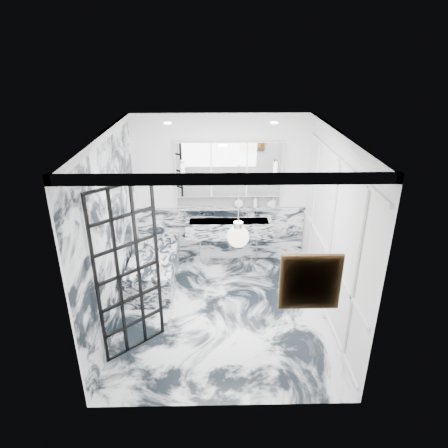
{
  "coord_description": "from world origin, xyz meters",
  "views": [
    {
      "loc": [
        -0.08,
        -5.19,
        3.84
      ],
      "look_at": [
        0.04,
        0.5,
        1.29
      ],
      "focal_mm": 32.0,
      "sensor_mm": 36.0,
      "label": 1
    }
  ],
  "objects_px": {
    "crittall_door": "(129,273)",
    "mirror_cabinet": "(229,169)",
    "trough_sink": "(229,228)",
    "bathtub": "(154,268)"
  },
  "relations": [
    {
      "from": "crittall_door",
      "to": "mirror_cabinet",
      "type": "bearing_deg",
      "value": 19.34
    },
    {
      "from": "trough_sink",
      "to": "bathtub",
      "type": "xyz_separation_m",
      "value": [
        -1.33,
        -0.66,
        -0.45
      ]
    },
    {
      "from": "trough_sink",
      "to": "mirror_cabinet",
      "type": "distance_m",
      "value": 1.1
    },
    {
      "from": "crittall_door",
      "to": "bathtub",
      "type": "relative_size",
      "value": 1.43
    },
    {
      "from": "crittall_door",
      "to": "bathtub",
      "type": "height_order",
      "value": "crittall_door"
    },
    {
      "from": "crittall_door",
      "to": "mirror_cabinet",
      "type": "relative_size",
      "value": 1.24
    },
    {
      "from": "trough_sink",
      "to": "mirror_cabinet",
      "type": "xyz_separation_m",
      "value": [
        -0.0,
        0.17,
        1.09
      ]
    },
    {
      "from": "crittall_door",
      "to": "trough_sink",
      "type": "distance_m",
      "value": 2.72
    },
    {
      "from": "trough_sink",
      "to": "bathtub",
      "type": "height_order",
      "value": "trough_sink"
    },
    {
      "from": "trough_sink",
      "to": "mirror_cabinet",
      "type": "height_order",
      "value": "mirror_cabinet"
    }
  ]
}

